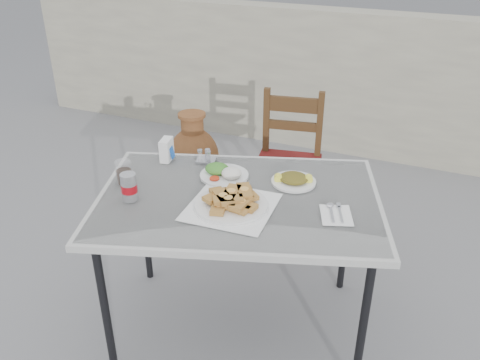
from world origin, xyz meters
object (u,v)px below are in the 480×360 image
at_px(pide_plate, 231,201).
at_px(cafe_table, 239,206).
at_px(salad_rice_plate, 224,173).
at_px(napkin_holder, 167,150).
at_px(chair, 288,162).
at_px(soda_can, 129,187).
at_px(salad_chopped_plate, 294,179).
at_px(terracotta_urn, 194,159).
at_px(cola_glass, 124,174).
at_px(condiment_caddy, 206,157).

bearing_deg(pide_plate, cafe_table, 94.81).
height_order(salad_rice_plate, napkin_holder, napkin_holder).
bearing_deg(chair, soda_can, -116.36).
relative_size(pide_plate, chair, 0.42).
bearing_deg(salad_rice_plate, cafe_table, -46.09).
bearing_deg(napkin_holder, salad_rice_plate, -20.50).
bearing_deg(salad_rice_plate, napkin_holder, 171.10).
height_order(salad_chopped_plate, napkin_holder, napkin_holder).
bearing_deg(napkin_holder, soda_can, -94.35).
distance_m(salad_chopped_plate, chair, 0.89).
xyz_separation_m(napkin_holder, terracotta_urn, (-0.34, 0.91, -0.53)).
bearing_deg(soda_can, chair, 73.89).
relative_size(cola_glass, napkin_holder, 0.95).
height_order(condiment_caddy, chair, chair).
relative_size(salad_rice_plate, napkin_holder, 2.05).
relative_size(pide_plate, cola_glass, 3.46).
xyz_separation_m(chair, terracotta_urn, (-0.75, 0.11, -0.17)).
bearing_deg(salad_chopped_plate, condiment_caddy, 174.84).
relative_size(cafe_table, napkin_holder, 12.86).
xyz_separation_m(salad_rice_plate, napkin_holder, (-0.35, 0.05, 0.04)).
bearing_deg(pide_plate, condiment_caddy, 129.82).
relative_size(napkin_holder, chair, 0.13).
xyz_separation_m(cafe_table, terracotta_urn, (-0.83, 1.11, -0.41)).
xyz_separation_m(soda_can, chair, (0.35, 1.22, -0.37)).
bearing_deg(cafe_table, condiment_caddy, 138.38).
bearing_deg(soda_can, napkin_holder, 97.25).
bearing_deg(chair, cafe_table, -95.76).
distance_m(pide_plate, salad_rice_plate, 0.29).
distance_m(salad_rice_plate, salad_chopped_plate, 0.34).
xyz_separation_m(cafe_table, salad_chopped_plate, (0.19, 0.22, 0.07)).
xyz_separation_m(condiment_caddy, chair, (0.21, 0.75, -0.33)).
bearing_deg(cola_glass, condiment_caddy, 54.33).
height_order(cafe_table, chair, chair).
bearing_deg(salad_chopped_plate, cola_glass, -157.24).
relative_size(condiment_caddy, chair, 0.12).
bearing_deg(terracotta_urn, cafe_table, -53.28).
bearing_deg(salad_chopped_plate, soda_can, -145.19).
bearing_deg(cola_glass, cafe_table, 9.61).
bearing_deg(salad_chopped_plate, pide_plate, -119.81).
bearing_deg(condiment_caddy, salad_chopped_plate, -5.16).
distance_m(salad_rice_plate, cola_glass, 0.47).
bearing_deg(napkin_holder, cafe_table, -33.94).
distance_m(cafe_table, chair, 1.04).
height_order(salad_chopped_plate, cola_glass, cola_glass).
bearing_deg(cola_glass, napkin_holder, 78.25).
height_order(cafe_table, soda_can, soda_can).
relative_size(cafe_table, chair, 1.62).
height_order(soda_can, cola_glass, soda_can).
bearing_deg(chair, condiment_caddy, -116.24).
relative_size(salad_rice_plate, salad_chopped_plate, 1.12).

